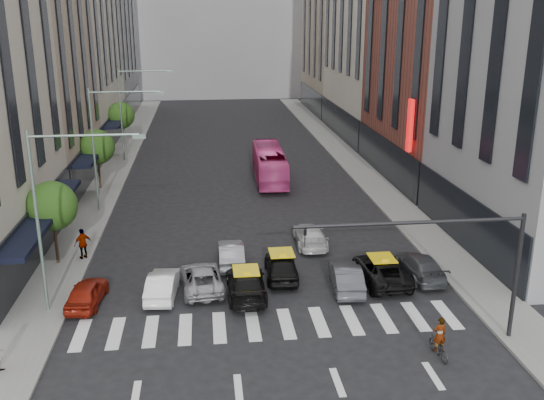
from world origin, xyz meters
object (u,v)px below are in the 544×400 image
object	(u,v)px
bus	(269,164)
motorcycle	(438,347)
car_white_front	(163,284)
pedestrian_far	(83,244)
streetlamp_mid	(106,133)
car_red	(87,293)
streetlamp_near	(56,198)
taxi_left	(246,283)
taxi_center	(281,265)
streetlamp_far	(130,102)

from	to	relation	value
bus	motorcycle	distance (m)	29.79
car_white_front	pedestrian_far	size ratio (longest dim) A/B	2.17
streetlamp_mid	bus	distance (m)	15.32
bus	motorcycle	bearing A→B (deg)	99.61
car_white_front	bus	bearing A→B (deg)	-105.08
bus	car_red	bearing A→B (deg)	64.22
car_red	streetlamp_near	bearing A→B (deg)	42.29
streetlamp_mid	taxi_left	size ratio (longest dim) A/B	1.84
taxi_left	taxi_center	bearing A→B (deg)	-135.93
car_red	car_white_front	bearing A→B (deg)	-166.91
car_red	pedestrian_far	world-z (taller)	pedestrian_far
bus	pedestrian_far	xyz separation A→B (m)	(-13.03, -16.85, -0.38)
taxi_left	bus	xyz separation A→B (m)	(3.72, 22.65, 0.75)
taxi_left	motorcycle	size ratio (longest dim) A/B	2.87
car_red	bus	xyz separation A→B (m)	(11.83, 22.74, 0.82)
car_white_front	pedestrian_far	xyz separation A→B (m)	(-4.98, 5.37, 0.42)
streetlamp_near	pedestrian_far	distance (m)	8.12
bus	motorcycle	world-z (taller)	bus
car_white_front	taxi_center	distance (m)	6.65
motorcycle	taxi_left	bearing A→B (deg)	-46.61
streetlamp_far	bus	size ratio (longest dim) A/B	0.86
streetlamp_mid	taxi_center	xyz separation A→B (m)	(11.08, -13.26, -5.16)
streetlamp_mid	taxi_left	bearing A→B (deg)	-59.62
streetlamp_near	taxi_left	size ratio (longest dim) A/B	1.84
streetlamp_near	motorcycle	world-z (taller)	streetlamp_near
taxi_center	pedestrian_far	xyz separation A→B (m)	(-11.44, 3.78, 0.34)
streetlamp_near	car_red	bearing A→B (deg)	36.95
streetlamp_near	car_white_front	distance (m)	7.08
car_red	motorcycle	distance (m)	17.30
car_red	motorcycle	bearing A→B (deg)	162.37
streetlamp_near	car_red	xyz separation A→B (m)	(0.84, 0.63, -5.26)
car_red	taxi_center	distance (m)	10.45
car_red	pedestrian_far	distance (m)	6.02
taxi_left	taxi_center	xyz separation A→B (m)	(2.12, 2.02, 0.03)
streetlamp_mid	motorcycle	size ratio (longest dim) A/B	5.28
taxi_center	bus	distance (m)	20.71
streetlamp_mid	car_white_front	distance (m)	16.41
car_white_front	taxi_center	xyz separation A→B (m)	(6.46, 1.59, 0.07)
taxi_center	motorcycle	xyz separation A→B (m)	(5.69, -8.85, -0.29)
car_red	motorcycle	size ratio (longest dim) A/B	2.23
motorcycle	pedestrian_far	bearing A→B (deg)	-41.86
pedestrian_far	car_white_front	bearing A→B (deg)	96.54
car_white_front	bus	world-z (taller)	bus
taxi_left	motorcycle	bearing A→B (deg)	139.23
streetlamp_far	pedestrian_far	size ratio (longest dim) A/B	4.82
streetlamp_mid	streetlamp_far	world-z (taller)	same
streetlamp_near	streetlamp_mid	size ratio (longest dim) A/B	1.00
streetlamp_far	car_white_front	bearing A→B (deg)	-81.48
streetlamp_near	streetlamp_mid	xyz separation A→B (m)	(0.00, 16.00, 0.00)
taxi_center	pedestrian_far	world-z (taller)	pedestrian_far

